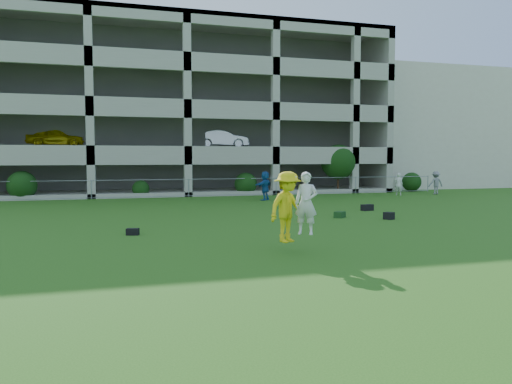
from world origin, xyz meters
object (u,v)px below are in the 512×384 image
object	(u,v)px
bystander_e	(399,184)
frisbee_contest	(291,206)
bystander_f	(436,183)
parking_garage	(172,115)
bystander_d	(265,186)
crate_d	(389,216)
stucco_building	(416,132)

from	to	relation	value
bystander_e	frisbee_contest	world-z (taller)	frisbee_contest
frisbee_contest	bystander_f	bearing A→B (deg)	45.14
bystander_f	parking_garage	xyz separation A→B (m)	(-16.88, 11.19, 5.21)
bystander_d	crate_d	bearing A→B (deg)	58.11
crate_d	frisbee_contest	distance (m)	8.63
frisbee_contest	parking_garage	size ratio (longest dim) A/B	0.06
frisbee_contest	parking_garage	distance (m)	28.75
bystander_e	frisbee_contest	bearing A→B (deg)	87.80
bystander_e	bystander_f	distance (m)	2.96
bystander_d	parking_garage	bearing A→B (deg)	-115.69
crate_d	stucco_building	bearing A→B (deg)	53.87
bystander_d	bystander_f	bearing A→B (deg)	141.60
bystander_e	bystander_f	xyz separation A→B (m)	(2.96, 0.03, 0.05)
stucco_building	bystander_f	world-z (taller)	stucco_building
bystander_e	bystander_f	world-z (taller)	bystander_f
stucco_building	bystander_e	size ratio (longest dim) A/B	10.60
stucco_building	parking_garage	xyz separation A→B (m)	(-23.01, -0.30, 1.01)
parking_garage	crate_d	bearing A→B (deg)	-74.67
bystander_f	parking_garage	bearing A→B (deg)	-28.19
crate_d	bystander_d	bearing A→B (deg)	101.89
bystander_e	crate_d	xyz separation A→B (m)	(-7.70, -11.49, -0.60)
bystander_d	bystander_f	distance (m)	12.88
frisbee_contest	parking_garage	bearing A→B (deg)	89.59
parking_garage	bystander_e	bearing A→B (deg)	-38.86
bystander_d	bystander_e	bearing A→B (deg)	143.04
bystander_f	crate_d	distance (m)	15.70
bystander_f	parking_garage	distance (m)	20.91
bystander_d	parking_garage	xyz separation A→B (m)	(-4.05, 12.40, 5.14)
crate_d	frisbee_contest	size ratio (longest dim) A/B	0.18
bystander_d	parking_garage	distance (m)	14.02
bystander_f	bystander_d	bearing A→B (deg)	10.73
bystander_e	parking_garage	bearing A→B (deg)	-1.56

